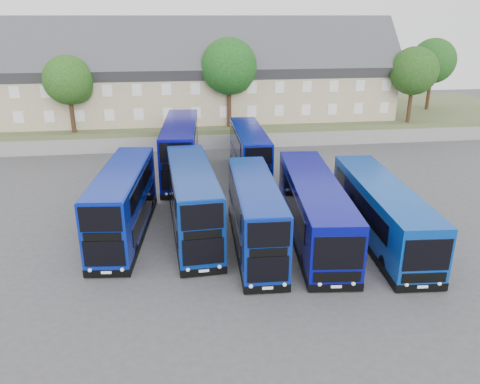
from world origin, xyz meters
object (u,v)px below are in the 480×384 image
tree_far (434,63)px  coach_east_a (314,209)px  tree_west (70,82)px  dd_front_left (124,204)px  tree_east (415,73)px  tree_mid (230,68)px  dd_front_mid (193,202)px

tree_far → coach_east_a: bearing=-128.4°
tree_far → tree_west: bearing=-170.5°
dd_front_left → tree_east: 36.34m
tree_west → tree_mid: bearing=1.8°
tree_far → dd_front_left: bearing=-141.6°
tree_east → tree_far: tree_far is taller
tree_west → tree_mid: size_ratio=0.83×
tree_mid → tree_east: 20.02m
tree_west → tree_east: bearing=0.0°
coach_east_a → tree_mid: bearing=102.0°
dd_front_mid → tree_east: tree_east is taller
tree_west → tree_mid: 16.04m
tree_west → tree_east: size_ratio=0.94×
dd_front_left → tree_west: (-6.75, 20.92, 4.93)m
coach_east_a → tree_far: bearing=57.3°
tree_east → dd_front_left: bearing=-144.4°
tree_far → tree_mid: bearing=-166.0°
dd_front_mid → tree_west: 24.51m
dd_front_left → dd_front_mid: 4.33m
coach_east_a → tree_west: (-18.56, 22.60, 5.24)m
dd_front_mid → tree_west: bearing=114.2°
coach_east_a → tree_mid: (-2.56, 23.10, 6.26)m
tree_far → dd_front_mid: bearing=-137.5°
tree_mid → tree_far: size_ratio=1.06×
dd_front_mid → coach_east_a: dd_front_mid is taller
coach_east_a → tree_east: bearing=58.1°
dd_front_left → tree_mid: size_ratio=1.20×
dd_front_mid → coach_east_a: 7.62m
tree_west → tree_far: (42.00, 7.00, 0.68)m
tree_west → tree_far: bearing=9.5°
dd_front_left → tree_mid: bearing=72.4°
tree_west → tree_mid: (16.00, 0.50, 1.02)m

